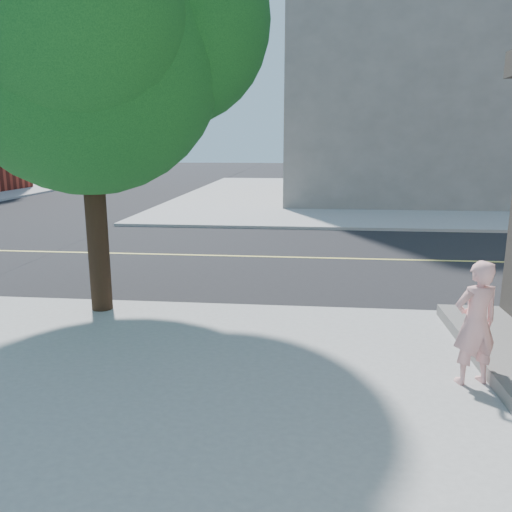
# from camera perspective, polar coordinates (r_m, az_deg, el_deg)

# --- Properties ---
(road_ew) EXTENTS (140.00, 9.00, 0.01)m
(road_ew) POSITION_cam_1_polar(r_m,az_deg,el_deg) (14.98, -18.40, 0.34)
(road_ew) COLOR black
(road_ew) RESTS_ON ground
(sidewalk_ne) EXTENTS (29.00, 25.00, 0.12)m
(sidewalk_ne) POSITION_cam_1_polar(r_m,az_deg,el_deg) (31.36, 19.57, 6.49)
(sidewalk_ne) COLOR #959595
(sidewalk_ne) RESTS_ON ground
(filler_ne) EXTENTS (18.00, 16.00, 14.00)m
(filler_ne) POSITION_cam_1_polar(r_m,az_deg,el_deg) (32.09, 21.25, 19.16)
(filler_ne) COLOR slate
(filler_ne) RESTS_ON sidewalk_ne
(man_on_phone) EXTENTS (0.65, 0.53, 1.56)m
(man_on_phone) POSITION_cam_1_polar(r_m,az_deg,el_deg) (6.72, 23.52, -6.95)
(man_on_phone) COLOR #EEA6A4
(man_on_phone) RESTS_ON sidewalk_se
(street_tree) EXTENTS (5.62, 5.11, 7.46)m
(street_tree) POSITION_cam_1_polar(r_m,az_deg,el_deg) (9.25, -18.17, 23.93)
(street_tree) COLOR black
(street_tree) RESTS_ON sidewalk_se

